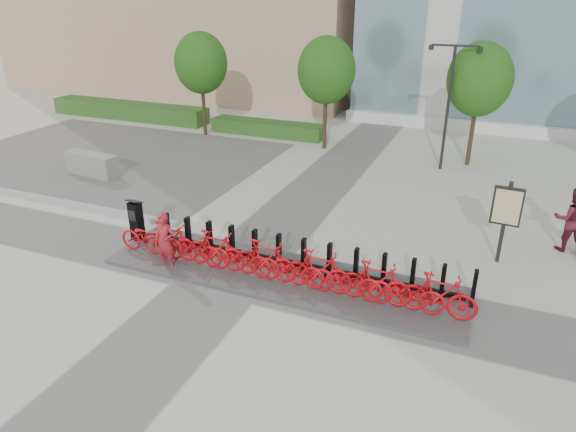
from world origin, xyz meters
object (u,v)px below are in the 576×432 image
at_px(kiosk, 136,220).
at_px(worker_red, 165,242).
at_px(pedestrian, 571,219).
at_px(jersey_barrier, 92,164).
at_px(bike_0, 148,238).
at_px(map_sign, 506,210).

relative_size(kiosk, worker_red, 0.81).
relative_size(pedestrian, jersey_barrier, 0.82).
xyz_separation_m(bike_0, worker_red, (0.87, -0.42, 0.25)).
bearing_deg(kiosk, map_sign, 20.23).
relative_size(worker_red, pedestrian, 0.84).
height_order(kiosk, map_sign, map_sign).
bearing_deg(map_sign, jersey_barrier, 178.50).
bearing_deg(worker_red, bike_0, 153.50).
distance_m(kiosk, pedestrian, 12.52).
distance_m(bike_0, map_sign, 9.79).
xyz_separation_m(bike_0, pedestrian, (10.90, 4.91, 0.40)).
distance_m(worker_red, jersey_barrier, 8.91).
height_order(pedestrian, jersey_barrier, pedestrian).
bearing_deg(bike_0, kiosk, 54.78).
relative_size(kiosk, jersey_barrier, 0.56).
bearing_deg(jersey_barrier, worker_red, -29.52).
bearing_deg(worker_red, jersey_barrier, 143.18).
distance_m(worker_red, map_sign, 9.13).
xyz_separation_m(worker_red, pedestrian, (10.03, 5.33, 0.16)).
xyz_separation_m(bike_0, jersey_barrier, (-6.33, 4.81, -0.11)).
xyz_separation_m(worker_red, map_sign, (8.25, 3.83, 0.76)).
xyz_separation_m(bike_0, kiosk, (-0.85, 0.60, 0.15)).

